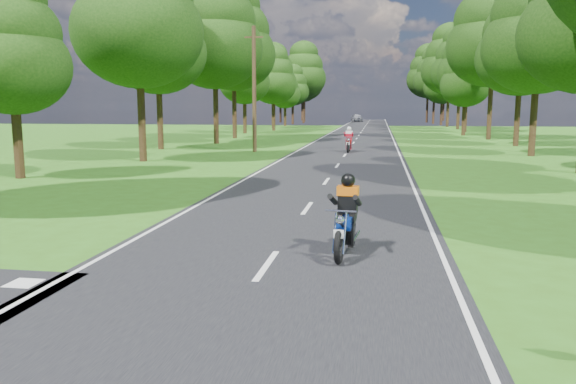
# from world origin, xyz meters

# --- Properties ---
(ground) EXTENTS (160.00, 160.00, 0.00)m
(ground) POSITION_xyz_m (0.00, 0.00, 0.00)
(ground) COLOR #2E5C15
(ground) RESTS_ON ground
(main_road) EXTENTS (7.00, 140.00, 0.02)m
(main_road) POSITION_xyz_m (0.00, 50.00, 0.01)
(main_road) COLOR black
(main_road) RESTS_ON ground
(road_markings) EXTENTS (7.40, 140.00, 0.01)m
(road_markings) POSITION_xyz_m (-0.14, 48.13, 0.02)
(road_markings) COLOR silver
(road_markings) RESTS_ON main_road
(treeline) EXTENTS (40.00, 115.35, 14.78)m
(treeline) POSITION_xyz_m (1.43, 60.06, 8.25)
(treeline) COLOR black
(treeline) RESTS_ON ground
(telegraph_pole) EXTENTS (1.20, 0.26, 8.00)m
(telegraph_pole) POSITION_xyz_m (-6.00, 28.00, 4.07)
(telegraph_pole) COLOR #382616
(telegraph_pole) RESTS_ON ground
(rider_near_blue) EXTENTS (0.82, 1.97, 1.60)m
(rider_near_blue) POSITION_xyz_m (1.39, 3.12, 0.82)
(rider_near_blue) COLOR navy
(rider_near_blue) RESTS_ON main_road
(rider_far_red) EXTENTS (0.67, 1.96, 1.63)m
(rider_far_red) POSITION_xyz_m (0.09, 28.64, 0.83)
(rider_far_red) COLOR #9E140C
(rider_far_red) RESTS_ON main_road
(distant_car) EXTENTS (2.75, 4.73, 1.51)m
(distant_car) POSITION_xyz_m (-2.30, 103.18, 0.78)
(distant_car) COLOR #AEAFB5
(distant_car) RESTS_ON main_road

